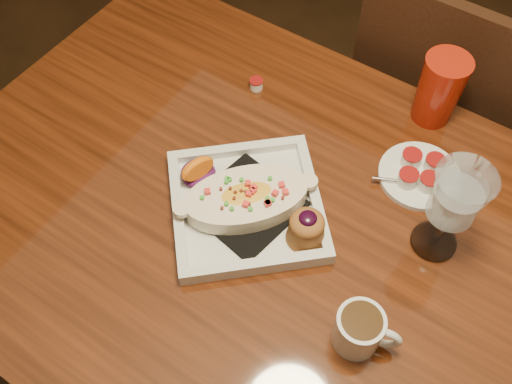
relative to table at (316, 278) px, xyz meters
The scene contains 9 objects.
floor 0.65m from the table, ahead, with size 7.00×7.00×0.00m, color #311E10.
table is the anchor object (origin of this frame).
chair_far 0.65m from the table, 90.00° to the left, with size 0.42×0.42×0.93m.
plate 0.19m from the table, behind, with size 0.37×0.37×0.08m.
coffee_mug 0.21m from the table, 39.41° to the right, with size 0.10×0.07×0.08m.
goblet 0.31m from the table, 40.12° to the left, with size 0.09×0.09×0.20m.
saucer 0.27m from the table, 73.57° to the left, with size 0.15×0.15×0.10m.
creamer_loose 0.42m from the table, 139.64° to the left, with size 0.03×0.03×0.02m.
red_tumbler 0.43m from the table, 86.37° to the left, with size 0.09×0.09×0.15m, color #AE1F0C.
Camera 1 is at (0.16, -0.44, 1.62)m, focal length 40.00 mm.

